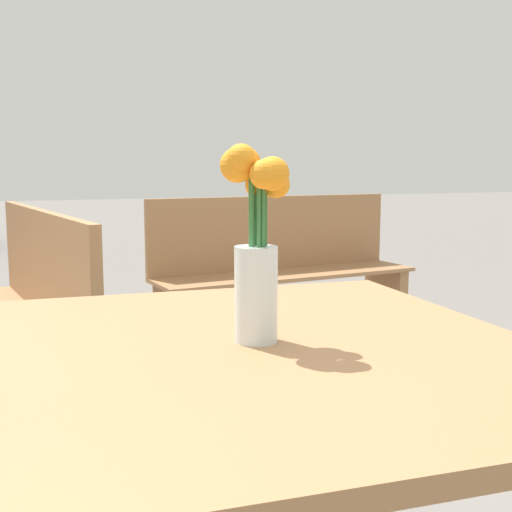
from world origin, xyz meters
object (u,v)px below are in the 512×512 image
object	(u,v)px
flower_vase	(256,245)
bench_near	(21,318)
bench_middle	(281,270)
table_front	(263,393)

from	to	relation	value
flower_vase	bench_near	world-z (taller)	flower_vase
flower_vase	bench_middle	world-z (taller)	flower_vase
table_front	flower_vase	xyz separation A→B (m)	(-0.01, 0.01, 0.25)
bench_near	bench_middle	bearing A→B (deg)	25.79
table_front	bench_near	xyz separation A→B (m)	(-0.34, 1.51, -0.17)
table_front	bench_near	bearing A→B (deg)	102.49
flower_vase	bench_middle	size ratio (longest dim) A/B	0.22
bench_middle	bench_near	bearing A→B (deg)	-154.21
flower_vase	bench_near	distance (m)	1.59
table_front	bench_middle	distance (m)	2.40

